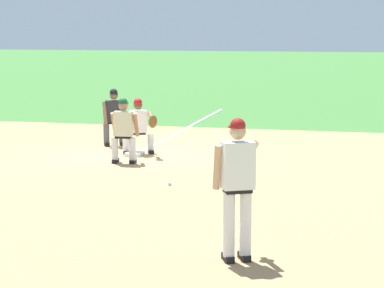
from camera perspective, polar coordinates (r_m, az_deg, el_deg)
ground_plane at (r=17.60m, az=-4.40°, el=-0.91°), size 160.00×160.00×0.00m
infield_dirt_patch at (r=13.62m, az=-1.63°, el=-3.76°), size 18.00×18.00×0.01m
foul_line_stripe at (r=22.58m, az=-0.32°, el=1.29°), size 10.46×0.10×0.00m
first_base_bag at (r=17.60m, az=-4.40°, el=-0.77°), size 0.38×0.38×0.09m
baseball at (r=14.28m, az=-1.73°, el=-3.03°), size 0.07×0.07×0.07m
pitcher at (r=9.52m, az=3.52°, el=-2.78°), size 0.83×0.59×1.86m
first_baseman at (r=17.70m, az=-4.04°, el=1.54°), size 0.83×1.00×1.34m
baserunner at (r=16.55m, az=-5.24°, el=1.22°), size 0.46×0.61×1.46m
umpire at (r=19.07m, az=-5.96°, el=2.22°), size 0.61×0.67×1.46m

